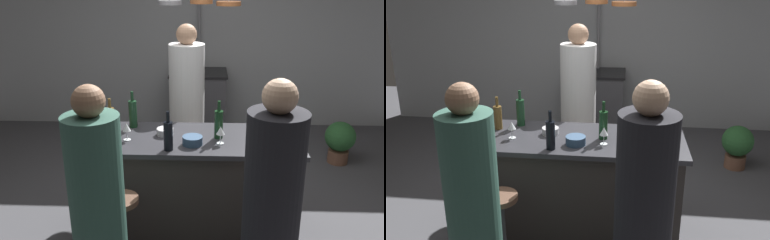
# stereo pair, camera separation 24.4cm
# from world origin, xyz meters

# --- Properties ---
(ground_plane) EXTENTS (9.00, 9.00, 0.00)m
(ground_plane) POSITION_xyz_m (0.00, 0.00, 0.00)
(ground_plane) COLOR #4C4C51
(back_wall) EXTENTS (6.40, 0.16, 2.60)m
(back_wall) POSITION_xyz_m (0.00, 2.85, 1.30)
(back_wall) COLOR #B2B7BC
(back_wall) RESTS_ON ground_plane
(kitchen_island) EXTENTS (1.80, 0.72, 0.90)m
(kitchen_island) POSITION_xyz_m (0.00, 0.00, 0.45)
(kitchen_island) COLOR #332D2B
(kitchen_island) RESTS_ON ground_plane
(stove_range) EXTENTS (0.80, 0.64, 0.89)m
(stove_range) POSITION_xyz_m (0.00, 2.45, 0.45)
(stove_range) COLOR #47474C
(stove_range) RESTS_ON ground_plane
(chef) EXTENTS (0.36, 0.36, 1.73)m
(chef) POSITION_xyz_m (-0.08, 0.91, 0.80)
(chef) COLOR white
(chef) RESTS_ON ground_plane
(bar_stool_left) EXTENTS (0.28, 0.28, 0.68)m
(bar_stool_left) POSITION_xyz_m (-0.48, -0.62, 0.38)
(bar_stool_left) COLOR #4C4C51
(bar_stool_left) RESTS_ON ground_plane
(guest_left) EXTENTS (0.34, 0.34, 1.61)m
(guest_left) POSITION_xyz_m (-0.54, -0.97, 0.74)
(guest_left) COLOR #33594C
(guest_left) RESTS_ON ground_plane
(guest_right) EXTENTS (0.35, 0.35, 1.66)m
(guest_right) POSITION_xyz_m (0.52, -1.00, 0.77)
(guest_right) COLOR black
(guest_right) RESTS_ON ground_plane
(overhead_pot_rack) EXTENTS (0.92, 1.38, 2.17)m
(overhead_pot_rack) POSITION_xyz_m (0.03, 1.90, 1.69)
(overhead_pot_rack) COLOR gray
(overhead_pot_rack) RESTS_ON ground_plane
(potted_plant) EXTENTS (0.36, 0.36, 0.52)m
(potted_plant) POSITION_xyz_m (1.73, 1.47, 0.30)
(potted_plant) COLOR brown
(potted_plant) RESTS_ON ground_plane
(pepper_mill) EXTENTS (0.05, 0.05, 0.21)m
(pepper_mill) POSITION_xyz_m (-0.82, -0.04, 1.01)
(pepper_mill) COLOR #382319
(pepper_mill) RESTS_ON kitchen_island
(wine_bottle_white) EXTENTS (0.07, 0.07, 0.29)m
(wine_bottle_white) POSITION_xyz_m (0.57, -0.08, 1.01)
(wine_bottle_white) COLOR gray
(wine_bottle_white) RESTS_ON kitchen_island
(wine_bottle_red) EXTENTS (0.07, 0.07, 0.32)m
(wine_bottle_red) POSITION_xyz_m (0.22, 0.00, 1.02)
(wine_bottle_red) COLOR #143319
(wine_bottle_red) RESTS_ON kitchen_island
(wine_bottle_green) EXTENTS (0.07, 0.07, 0.32)m
(wine_bottle_green) POSITION_xyz_m (-0.52, 0.23, 1.03)
(wine_bottle_green) COLOR #193D23
(wine_bottle_green) RESTS_ON kitchen_island
(wine_bottle_amber) EXTENTS (0.07, 0.07, 0.29)m
(wine_bottle_amber) POSITION_xyz_m (-0.70, 0.12, 1.01)
(wine_bottle_amber) COLOR brown
(wine_bottle_amber) RESTS_ON kitchen_island
(wine_bottle_dark) EXTENTS (0.07, 0.07, 0.31)m
(wine_bottle_dark) POSITION_xyz_m (-0.17, -0.26, 1.02)
(wine_bottle_dark) COLOR black
(wine_bottle_dark) RESTS_ON kitchen_island
(wine_glass_near_left_guest) EXTENTS (0.07, 0.07, 0.15)m
(wine_glass_near_left_guest) POSITION_xyz_m (-0.52, -0.08, 1.01)
(wine_glass_near_left_guest) COLOR silver
(wine_glass_near_left_guest) RESTS_ON kitchen_island
(wine_glass_by_chef) EXTENTS (0.07, 0.07, 0.15)m
(wine_glass_by_chef) POSITION_xyz_m (0.24, -0.12, 1.01)
(wine_glass_by_chef) COLOR silver
(wine_glass_by_chef) RESTS_ON kitchen_island
(mixing_bowl_steel) EXTENTS (0.14, 0.14, 0.06)m
(mixing_bowl_steel) POSITION_xyz_m (-0.22, 0.05, 0.93)
(mixing_bowl_steel) COLOR #B7B7BC
(mixing_bowl_steel) RESTS_ON kitchen_island
(mixing_bowl_blue) EXTENTS (0.16, 0.16, 0.07)m
(mixing_bowl_blue) POSITION_xyz_m (0.02, -0.15, 0.93)
(mixing_bowl_blue) COLOR #334C6B
(mixing_bowl_blue) RESTS_ON kitchen_island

